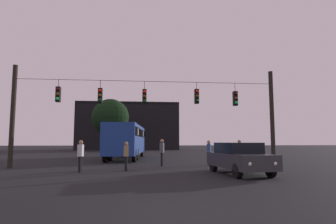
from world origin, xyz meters
name	(u,v)px	position (x,y,z in m)	size (l,w,h in m)	color
ground_plane	(145,156)	(0.00, 24.50, 0.00)	(168.00, 168.00, 0.00)	black
overhead_signal_span	(148,109)	(0.00, 11.65, 3.61)	(16.74, 0.44, 6.28)	black
city_bus	(127,138)	(-1.71, 19.98, 1.87)	(3.36, 11.16, 3.00)	navy
car_near_right	(239,158)	(4.30, 7.24, 0.80)	(2.25, 4.47, 1.52)	#2D2D33
pedestrian_crossing_left	(240,152)	(5.58, 10.67, 0.95)	(0.32, 0.41, 1.68)	black
pedestrian_crossing_center	(126,154)	(-1.25, 9.28, 0.88)	(0.28, 0.38, 1.57)	black
pedestrian_crossing_right	(162,151)	(0.91, 12.02, 0.98)	(0.33, 0.41, 1.72)	black
pedestrian_near_bus	(209,151)	(4.06, 12.32, 0.94)	(0.34, 0.42, 1.66)	black
pedestrian_trailing	(80,154)	(-3.56, 8.87, 0.92)	(0.27, 0.38, 1.64)	black
corner_building	(129,127)	(-2.81, 51.02, 4.49)	(19.18, 10.11, 8.99)	black
tree_left_silhouette	(110,117)	(-5.07, 37.48, 5.27)	(5.64, 5.64, 8.11)	#2D2116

